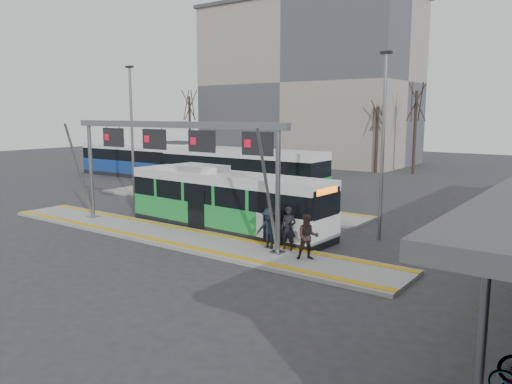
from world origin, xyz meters
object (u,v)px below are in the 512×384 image
hero_bus (226,201)px  passenger_b (308,237)px  passenger_a (288,228)px  passenger_c (269,228)px  gantry (171,144)px

hero_bus → passenger_b: bearing=-19.7°
passenger_b → hero_bus: bearing=120.5°
passenger_a → passenger_c: bearing=-173.1°
gantry → passenger_b: gantry is taller
hero_bus → passenger_b: hero_bus is taller
gantry → passenger_a: (5.94, 0.70, -3.25)m
gantry → hero_bus: size_ratio=1.14×
gantry → passenger_c: bearing=5.0°
passenger_b → passenger_c: bearing=130.4°
gantry → passenger_c: gantry is taller
gantry → passenger_b: 7.97m
passenger_b → passenger_c: 2.18m
passenger_a → passenger_b: (1.33, -0.72, -0.01)m
hero_bus → passenger_c: (3.94, -2.01, -0.44)m
hero_bus → passenger_a: (4.73, -1.76, -0.37)m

